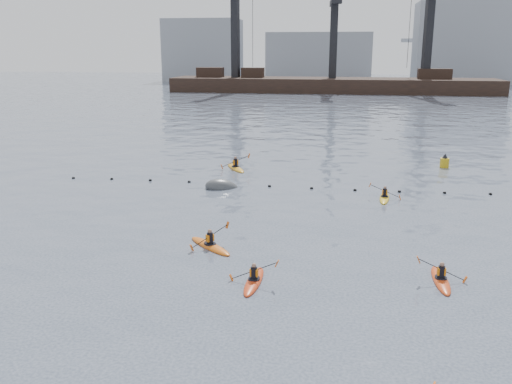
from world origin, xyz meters
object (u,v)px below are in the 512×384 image
kayaker_0 (254,280)px  mooring_buoy (222,188)px  kayaker_5 (236,167)px  kayaker_3 (384,197)px  kayaker_2 (210,245)px  nav_buoy (444,163)px  kayaker_4 (441,279)px

kayaker_0 → mooring_buoy: size_ratio=1.27×
kayaker_0 → kayaker_5: bearing=105.3°
kayaker_0 → kayaker_3: (6.29, 14.31, -0.00)m
kayaker_0 → kayaker_5: size_ratio=0.87×
mooring_buoy → kayaker_0: bearing=-72.5°
kayaker_2 → kayaker_5: bearing=50.3°
kayaker_2 → mooring_buoy: kayaker_2 is taller
kayaker_2 → kayaker_0: bearing=-100.2°
kayaker_2 → nav_buoy: 25.77m
kayaker_2 → kayaker_4: (10.62, -2.40, -0.01)m
kayaker_3 → kayaker_5: size_ratio=0.87×
kayaker_3 → nav_buoy: nav_buoy is taller
kayaker_4 → mooring_buoy: bearing=-49.0°
kayaker_0 → kayaker_2: size_ratio=1.07×
kayaker_0 → nav_buoy: nav_buoy is taller
kayaker_5 → mooring_buoy: 6.27m
kayaker_0 → nav_buoy: bearing=66.7°
kayaker_2 → kayaker_3: size_ratio=0.93×
kayaker_2 → nav_buoy: (14.63, 21.21, 0.30)m
kayaker_0 → mooring_buoy: kayaker_0 is taller
kayaker_3 → kayaker_4: kayaker_4 is taller
kayaker_4 → kayaker_5: kayaker_5 is taller
kayaker_2 → kayaker_4: kayaker_2 is taller
kayaker_4 → nav_buoy: nav_buoy is taller
nav_buoy → kayaker_5: bearing=-169.0°
nav_buoy → kayaker_3: bearing=-117.3°
kayaker_0 → nav_buoy: 27.64m
mooring_buoy → nav_buoy: size_ratio=1.84×
kayaker_2 → nav_buoy: nav_buoy is taller
kayaker_4 → nav_buoy: bearing=-100.7°
mooring_buoy → kayaker_5: bearing=92.5°
kayaker_5 → nav_buoy: kayaker_5 is taller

